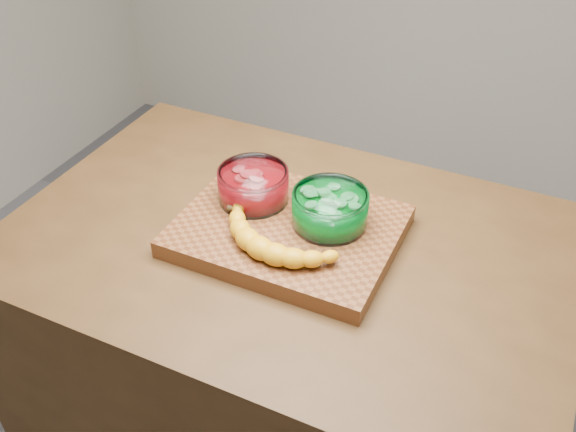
% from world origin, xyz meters
% --- Properties ---
extents(counter, '(1.20, 0.80, 0.90)m').
position_xyz_m(counter, '(0.00, 0.00, 0.45)').
color(counter, '#462C15').
rests_on(counter, ground).
extents(cutting_board, '(0.45, 0.35, 0.04)m').
position_xyz_m(cutting_board, '(0.00, 0.00, 0.92)').
color(cutting_board, brown).
rests_on(cutting_board, counter).
extents(bowl_red, '(0.15, 0.15, 0.07)m').
position_xyz_m(bowl_red, '(-0.11, 0.05, 0.98)').
color(bowl_red, white).
rests_on(bowl_red, cutting_board).
extents(bowl_green, '(0.16, 0.16, 0.07)m').
position_xyz_m(bowl_green, '(0.08, 0.04, 0.98)').
color(bowl_green, white).
rests_on(bowl_green, cutting_board).
extents(banana, '(0.30, 0.17, 0.04)m').
position_xyz_m(banana, '(0.01, -0.07, 0.96)').
color(banana, orange).
rests_on(banana, cutting_board).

